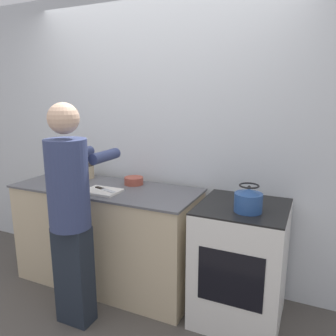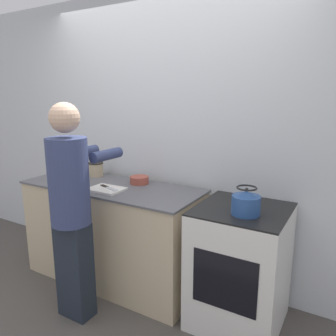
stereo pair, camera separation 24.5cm
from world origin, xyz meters
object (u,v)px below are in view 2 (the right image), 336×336
(canister_jar, at_px, (96,169))
(kettle, at_px, (246,203))
(oven, at_px, (240,266))
(bowl_prep, at_px, (139,180))
(person, at_px, (72,204))
(cutting_board, at_px, (106,189))
(knife, at_px, (108,188))

(canister_jar, bearing_deg, kettle, -10.29)
(oven, height_order, kettle, kettle)
(bowl_prep, distance_m, canister_jar, 0.53)
(person, relative_size, bowl_prep, 9.72)
(oven, xyz_separation_m, kettle, (0.05, -0.11, 0.53))
(cutting_board, relative_size, kettle, 1.51)
(cutting_board, distance_m, bowl_prep, 0.34)
(cutting_board, xyz_separation_m, kettle, (1.19, 0.04, 0.07))
(oven, xyz_separation_m, person, (-1.11, -0.56, 0.46))
(canister_jar, bearing_deg, oven, -6.71)
(person, relative_size, kettle, 8.53)
(cutting_board, bearing_deg, bowl_prep, 69.79)
(oven, distance_m, person, 1.32)
(oven, height_order, cutting_board, cutting_board)
(person, bearing_deg, bowl_prep, 82.69)
(knife, relative_size, bowl_prep, 1.38)
(oven, bearing_deg, knife, -173.11)
(cutting_board, distance_m, knife, 0.02)
(oven, bearing_deg, bowl_prep, 170.62)
(knife, relative_size, canister_jar, 1.63)
(knife, height_order, canister_jar, canister_jar)
(knife, bearing_deg, bowl_prep, 88.66)
(kettle, height_order, bowl_prep, kettle)
(knife, distance_m, kettle, 1.18)
(cutting_board, height_order, kettle, kettle)
(oven, bearing_deg, kettle, -63.92)
(person, height_order, knife, person)
(knife, bearing_deg, oven, 24.41)
(oven, relative_size, cutting_board, 3.10)
(cutting_board, distance_m, kettle, 1.19)
(person, height_order, bowl_prep, person)
(oven, height_order, bowl_prep, bowl_prep)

